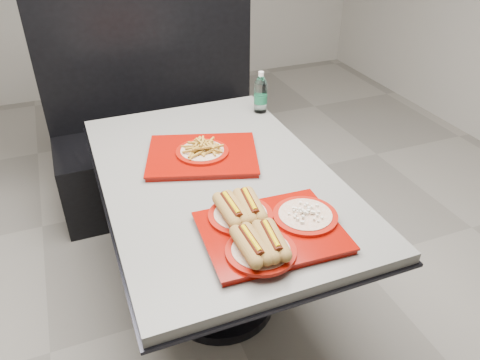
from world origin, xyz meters
name	(u,v)px	position (x,y,z in m)	size (l,w,h in m)	color
ground	(221,302)	(0.00, 0.00, 0.00)	(6.00, 6.00, 0.00)	gray
diner_table	(218,206)	(0.00, 0.00, 0.58)	(0.92, 1.42, 0.75)	black
booth_bench	(161,135)	(0.00, 1.09, 0.40)	(1.30, 0.57, 1.35)	black
tray_near	(266,227)	(0.02, -0.44, 0.79)	(0.49, 0.42, 0.10)	#810A03
tray_far	(202,153)	(-0.02, 0.14, 0.78)	(0.55, 0.48, 0.09)	#810A03
water_bottle	(261,95)	(0.41, 0.49, 0.84)	(0.07, 0.07, 0.21)	silver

